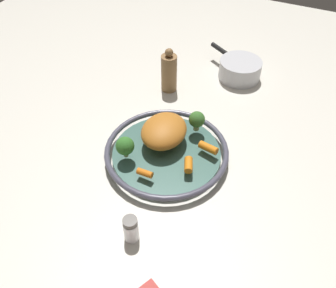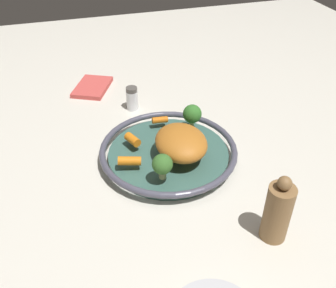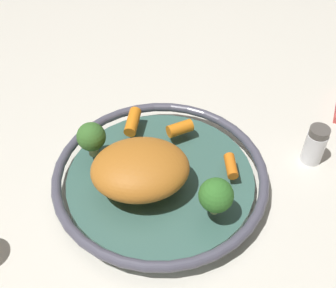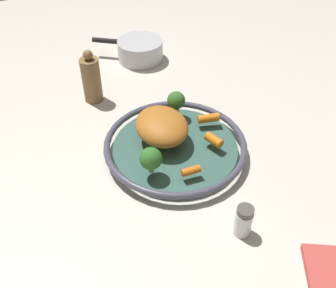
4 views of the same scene
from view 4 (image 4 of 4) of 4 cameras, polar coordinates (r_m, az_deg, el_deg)
name	(u,v)px [view 4 (image 4 of 4)]	position (r m, az deg, el deg)	size (l,w,h in m)	color
ground_plane	(175,153)	(0.95, 1.04, -1.31)	(2.28, 2.28, 0.00)	silver
serving_bowl	(175,147)	(0.94, 1.05, -0.43)	(0.34, 0.34, 0.04)	#3D665B
roast_chicken_piece	(162,126)	(0.92, -0.91, 2.61)	(0.15, 0.12, 0.06)	#BC6E24
baby_carrot_center	(214,140)	(0.92, 6.64, 0.58)	(0.02, 0.02, 0.04)	orange
baby_carrot_back	(191,171)	(0.85, 3.33, -3.89)	(0.02, 0.02, 0.04)	orange
baby_carrot_left	(208,118)	(0.98, 5.85, 3.72)	(0.02, 0.02, 0.05)	orange
broccoli_floret_large	(176,101)	(0.99, 1.18, 6.27)	(0.05, 0.05, 0.06)	tan
broccoli_floret_mid	(151,159)	(0.83, -2.51, -2.15)	(0.05, 0.05, 0.06)	#98A866
salt_shaker	(243,221)	(0.78, 10.85, -10.87)	(0.03, 0.03, 0.07)	white
pepper_mill	(91,79)	(1.11, -11.02, 9.23)	(0.05, 0.05, 0.15)	olive
saucepan	(140,50)	(1.31, -4.10, 13.39)	(0.16, 0.21, 0.07)	silver
dish_towel	(336,282)	(0.79, 23.16, -17.87)	(0.14, 0.10, 0.01)	#D14C47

